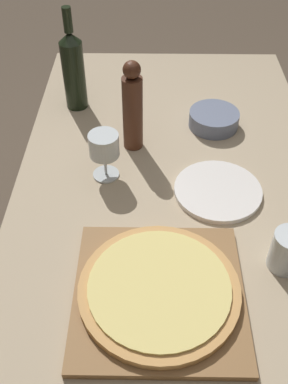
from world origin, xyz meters
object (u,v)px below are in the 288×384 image
object	(u,v)px
pizza	(159,289)
wine_glass	(104,147)
wine_bottle	(73,69)
pepper_mill	(133,108)
small_bowl	(214,119)

from	to	relation	value
pizza	wine_glass	distance (m)	0.43
pizza	wine_bottle	size ratio (longest dim) A/B	1.05
pepper_mill	small_bowl	distance (m)	0.30
wine_bottle	small_bowl	xyz separation A→B (m)	(0.45, -0.11, -0.11)
pepper_mill	wine_glass	bearing A→B (deg)	-117.91
wine_bottle	pepper_mill	world-z (taller)	wine_bottle
wine_glass	small_bowl	distance (m)	0.41
small_bowl	wine_bottle	bearing A→B (deg)	166.21
wine_bottle	pizza	bearing A→B (deg)	-70.25
pizza	small_bowl	size ratio (longest dim) A/B	2.22
pizza	pepper_mill	world-z (taller)	pepper_mill
wine_bottle	small_bowl	distance (m)	0.48
pizza	small_bowl	distance (m)	0.67
pepper_mill	small_bowl	xyz separation A→B (m)	(0.25, 0.11, -0.11)
pizza	wine_bottle	xyz separation A→B (m)	(-0.27, 0.75, 0.11)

